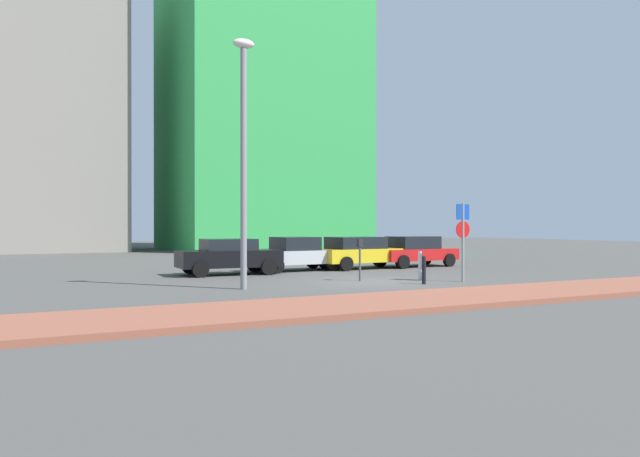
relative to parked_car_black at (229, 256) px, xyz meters
name	(u,v)px	position (x,y,z in m)	size (l,w,h in m)	color
ground_plane	(373,282)	(3.50, -5.35, -0.77)	(120.00, 120.00, 0.00)	#4C4947
sidewalk_brick	(483,296)	(3.50, -10.96, -0.70)	(40.00, 3.25, 0.14)	#93513D
parked_car_black	(229,256)	(0.00, 0.00, 0.00)	(4.17, 2.12, 1.46)	black
parked_car_silver	(296,254)	(3.32, 0.68, -0.02)	(4.22, 2.22, 1.50)	#B7BABF
parked_car_yellow	(361,252)	(6.58, 0.45, 0.01)	(4.63, 2.22, 1.48)	gold
parked_car_red	(414,251)	(9.58, 0.43, 0.00)	(4.32, 2.15, 1.47)	red
parking_sign_post	(463,232)	(6.33, -6.84, 0.98)	(0.60, 0.10, 2.79)	gray
parking_meter	(360,254)	(3.26, -4.87, 0.20)	(0.18, 0.14, 1.50)	#4C4C51
street_lamp	(244,144)	(-1.46, -5.64, 3.79)	(0.70, 0.36, 7.84)	gray
traffic_bollard_near	(424,270)	(4.57, -6.91, -0.29)	(0.14, 0.14, 0.95)	black
traffic_bollard_mid	(420,266)	(5.46, -5.51, -0.24)	(0.13, 0.13, 1.05)	#B7B7BC
building_colorful_midrise	(260,101)	(11.62, 25.48, 12.03)	(15.32, 13.29, 25.59)	green
building_under_construction	(36,111)	(-5.83, 29.43, 10.31)	(12.54, 11.81, 22.16)	gray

